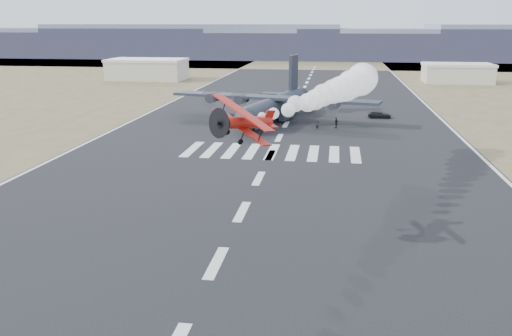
% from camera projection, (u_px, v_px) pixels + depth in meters
% --- Properties ---
extents(scrub_far, '(500.00, 80.00, 0.00)m').
position_uv_depth(scrub_far, '(317.00, 62.00, 250.91)').
color(scrub_far, brown).
rests_on(scrub_far, ground).
extents(runway_markings, '(60.00, 260.00, 0.01)m').
position_uv_depth(runway_markings, '(279.00, 138.00, 88.56)').
color(runway_markings, silver).
rests_on(runway_markings, ground).
extents(ridge_seg_b, '(150.00, 50.00, 15.00)m').
position_uv_depth(ridge_seg_b, '(81.00, 42.00, 295.70)').
color(ridge_seg_b, slate).
rests_on(ridge_seg_b, ground).
extents(ridge_seg_c, '(150.00, 50.00, 17.00)m').
position_uv_depth(ridge_seg_c, '(196.00, 41.00, 286.38)').
color(ridge_seg_c, slate).
rests_on(ridge_seg_c, ground).
extents(ridge_seg_d, '(150.00, 50.00, 13.00)m').
position_uv_depth(ridge_seg_d, '(320.00, 45.00, 277.85)').
color(ridge_seg_d, slate).
rests_on(ridge_seg_d, ground).
extents(ridge_seg_e, '(150.00, 50.00, 15.00)m').
position_uv_depth(ridge_seg_e, '(451.00, 44.00, 268.54)').
color(ridge_seg_e, slate).
rests_on(ridge_seg_e, ground).
extents(hangar_left, '(24.50, 14.50, 6.70)m').
position_uv_depth(hangar_left, '(147.00, 69.00, 176.08)').
color(hangar_left, '#B0AC9D').
rests_on(hangar_left, ground).
extents(hangar_right, '(20.50, 12.50, 5.90)m').
position_uv_depth(hangar_right, '(457.00, 73.00, 167.31)').
color(hangar_right, '#B0AC9D').
rests_on(hangar_right, ground).
extents(aerobatic_biplane, '(6.43, 6.35, 3.72)m').
position_uv_depth(aerobatic_biplane, '(244.00, 122.00, 44.40)').
color(aerobatic_biplane, '#AB290B').
extents(smoke_trail, '(12.67, 32.38, 4.27)m').
position_uv_depth(smoke_trail, '(349.00, 85.00, 68.34)').
color(smoke_trail, white).
extents(transport_aircraft, '(40.19, 32.88, 11.67)m').
position_uv_depth(transport_aircraft, '(276.00, 104.00, 104.09)').
color(transport_aircraft, '#212332').
rests_on(transport_aircraft, ground).
extents(support_vehicle, '(4.55, 2.12, 1.26)m').
position_uv_depth(support_vehicle, '(380.00, 115.00, 106.70)').
color(support_vehicle, black).
rests_on(support_vehicle, ground).
extents(crew_a, '(0.75, 0.67, 1.78)m').
position_uv_depth(crew_a, '(232.00, 118.00, 101.45)').
color(crew_a, black).
rests_on(crew_a, ground).
extents(crew_b, '(0.88, 0.95, 1.67)m').
position_uv_depth(crew_b, '(235.00, 119.00, 100.31)').
color(crew_b, black).
rests_on(crew_b, ground).
extents(crew_c, '(1.30, 0.98, 1.82)m').
position_uv_depth(crew_c, '(274.00, 121.00, 98.60)').
color(crew_c, black).
rests_on(crew_c, ground).
extents(crew_d, '(1.15, 1.19, 1.88)m').
position_uv_depth(crew_d, '(336.00, 123.00, 96.36)').
color(crew_d, black).
rests_on(crew_d, ground).
extents(crew_e, '(0.69, 0.90, 1.63)m').
position_uv_depth(crew_e, '(220.00, 119.00, 101.28)').
color(crew_e, black).
rests_on(crew_e, ground).
extents(crew_f, '(0.82, 1.67, 1.73)m').
position_uv_depth(crew_f, '(221.00, 118.00, 101.70)').
color(crew_f, black).
rests_on(crew_f, ground).
extents(crew_g, '(0.71, 0.65, 1.59)m').
position_uv_depth(crew_g, '(317.00, 125.00, 95.05)').
color(crew_g, black).
rests_on(crew_g, ground).
extents(crew_h, '(0.91, 0.88, 1.61)m').
position_uv_depth(crew_h, '(249.00, 121.00, 98.61)').
color(crew_h, black).
rests_on(crew_h, ground).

